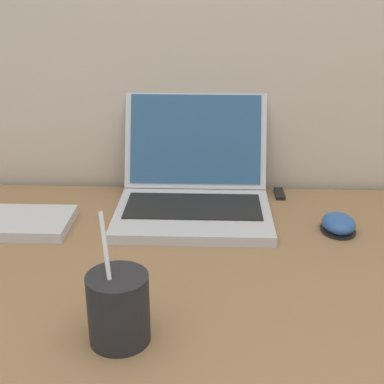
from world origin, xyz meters
The scene contains 4 objects.
laptop centered at (-0.08, 0.57, 0.79)m, with size 0.31×0.32×0.22m.
drink_cup centered at (-0.17, 0.13, 0.79)m, with size 0.08×0.08×0.18m.
computer_mouse centered at (0.20, 0.47, 0.76)m, with size 0.07×0.09×0.03m.
usb_stick centered at (0.11, 0.65, 0.75)m, with size 0.02×0.06×0.01m.
Camera 1 is at (-0.05, -0.47, 1.20)m, focal length 50.00 mm.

